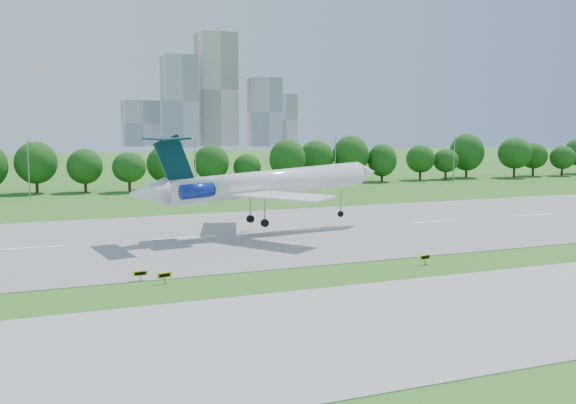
{
  "coord_description": "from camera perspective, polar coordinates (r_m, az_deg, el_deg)",
  "views": [
    {
      "loc": [
        -18.54,
        -60.35,
        15.46
      ],
      "look_at": [
        12.32,
        18.0,
        5.23
      ],
      "focal_mm": 40.0,
      "sensor_mm": 36.0,
      "label": 1
    }
  ],
  "objects": [
    {
      "name": "ground",
      "position": [
        64.99,
        -4.33,
        -6.86
      ],
      "size": [
        600.0,
        600.0,
        0.0
      ],
      "primitive_type": "plane",
      "color": "#2A671B",
      "rests_on": "ground"
    },
    {
      "name": "runway",
      "position": [
        88.69,
        -9.12,
        -3.18
      ],
      "size": [
        400.0,
        45.0,
        0.08
      ],
      "primitive_type": "cube",
      "color": "gray",
      "rests_on": "ground"
    },
    {
      "name": "taxiway",
      "position": [
        48.73,
        2.08,
        -11.53
      ],
      "size": [
        400.0,
        23.0,
        0.08
      ],
      "primitive_type": "cube",
      "color": "#ADADA8",
      "rests_on": "ground"
    },
    {
      "name": "tree_line",
      "position": [
        153.75,
        -14.56,
        3.25
      ],
      "size": [
        288.4,
        8.4,
        10.4
      ],
      "color": "#382314",
      "rests_on": "ground"
    },
    {
      "name": "light_poles",
      "position": [
        143.54,
        -15.06,
        3.04
      ],
      "size": [
        175.9,
        0.25,
        12.19
      ],
      "color": "gray",
      "rests_on": "ground"
    },
    {
      "name": "skyline",
      "position": [
        466.56,
        -6.83,
        8.72
      ],
      "size": [
        127.0,
        52.0,
        80.0
      ],
      "color": "#B2B2B7",
      "rests_on": "ground"
    },
    {
      "name": "airliner",
      "position": [
        90.23,
        -2.69,
        1.7
      ],
      "size": [
        38.96,
        28.1,
        12.89
      ],
      "rotation": [
        0.0,
        -0.05,
        0.15
      ],
      "color": "white",
      "rests_on": "ground"
    },
    {
      "name": "taxi_sign_left",
      "position": [
        64.06,
        -10.91,
        -6.42
      ],
      "size": [
        1.56,
        0.61,
        1.1
      ],
      "rotation": [
        0.0,
        0.0,
        0.28
      ],
      "color": "gray",
      "rests_on": "ground"
    },
    {
      "name": "taxi_sign_centre",
      "position": [
        65.56,
        -12.99,
        -6.21
      ],
      "size": [
        1.47,
        0.26,
        1.03
      ],
      "rotation": [
        0.0,
        0.0,
        0.05
      ],
      "color": "gray",
      "rests_on": "ground"
    },
    {
      "name": "taxi_sign_right",
      "position": [
        72.83,
        12.09,
        -4.83
      ],
      "size": [
        1.58,
        0.43,
        1.11
      ],
      "rotation": [
        0.0,
        0.0,
        0.16
      ],
      "color": "gray",
      "rests_on": "ground"
    }
  ]
}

